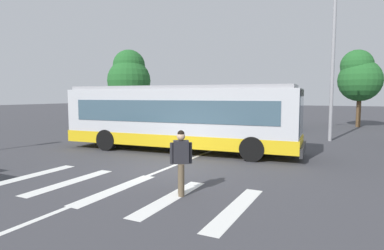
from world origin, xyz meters
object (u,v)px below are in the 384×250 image
object	(u,v)px
city_transit_bus	(179,117)
background_tree_right	(359,76)
pedestrian_crossing_street	(181,159)
parked_car_blue	(282,119)
background_tree_left	(129,76)
parked_car_white	(220,117)
twin_arm_street_lamp	(334,36)
parked_car_red	(248,118)

from	to	relation	value
city_transit_bus	background_tree_right	world-z (taller)	background_tree_right
pedestrian_crossing_street	parked_car_blue	size ratio (longest dim) A/B	0.37
parked_car_blue	background_tree_right	bearing A→B (deg)	38.83
parked_car_blue	background_tree_right	size ratio (longest dim) A/B	0.72
parked_car_blue	background_tree_left	bearing A→B (deg)	-173.69
parked_car_white	city_transit_bus	bearing A→B (deg)	-77.07
parked_car_blue	background_tree_left	distance (m)	14.15
city_transit_bus	twin_arm_street_lamp	world-z (taller)	twin_arm_street_lamp
parked_car_white	background_tree_right	size ratio (longest dim) A/B	0.72
parked_car_red	parked_car_white	bearing A→B (deg)	179.09
parked_car_blue	background_tree_left	xyz separation A→B (m)	(-13.60, -1.50, 3.60)
parked_car_red	background_tree_left	bearing A→B (deg)	-171.31
city_transit_bus	parked_car_red	bearing A→B (deg)	91.63
background_tree_left	background_tree_right	size ratio (longest dim) A/B	1.07
pedestrian_crossing_street	parked_car_red	world-z (taller)	pedestrian_crossing_street
twin_arm_street_lamp	background_tree_left	size ratio (longest dim) A/B	1.43
city_transit_bus	background_tree_left	size ratio (longest dim) A/B	1.65
background_tree_left	background_tree_right	world-z (taller)	background_tree_left
parked_car_white	background_tree_right	xyz separation A→B (m)	(10.67, 4.11, 3.44)
pedestrian_crossing_street	background_tree_left	size ratio (longest dim) A/B	0.25
parked_car_red	background_tree_left	world-z (taller)	background_tree_left
pedestrian_crossing_street	background_tree_right	world-z (taller)	background_tree_right
parked_car_blue	background_tree_right	world-z (taller)	background_tree_right
pedestrian_crossing_street	background_tree_right	xyz separation A→B (m)	(4.46, 22.83, 3.24)
city_transit_bus	pedestrian_crossing_street	bearing A→B (deg)	-61.27
parked_car_red	pedestrian_crossing_street	bearing A→B (deg)	-78.96
background_tree_right	parked_car_red	bearing A→B (deg)	-152.87
parked_car_white	parked_car_red	xyz separation A→B (m)	(2.56, -0.04, 0.00)
parked_car_white	parked_car_red	bearing A→B (deg)	-0.91
twin_arm_street_lamp	background_tree_left	world-z (taller)	twin_arm_street_lamp
pedestrian_crossing_street	parked_car_red	bearing A→B (deg)	101.04
parked_car_white	background_tree_right	world-z (taller)	background_tree_right
parked_car_red	parked_car_blue	xyz separation A→B (m)	(2.76, -0.15, 0.00)
pedestrian_crossing_street	twin_arm_street_lamp	bearing A→B (deg)	77.11
city_transit_bus	parked_car_white	bearing A→B (deg)	102.93
parked_car_white	parked_car_blue	size ratio (longest dim) A/B	1.00
parked_car_white	background_tree_left	xyz separation A→B (m)	(-8.28, -1.70, 3.60)
twin_arm_street_lamp	background_tree_left	xyz separation A→B (m)	(-17.41, 4.24, -1.60)
parked_car_red	twin_arm_street_lamp	bearing A→B (deg)	-41.90
parked_car_white	background_tree_left	size ratio (longest dim) A/B	0.67
city_transit_bus	pedestrian_crossing_street	size ratio (longest dim) A/B	6.56
parked_car_white	background_tree_left	world-z (taller)	background_tree_left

